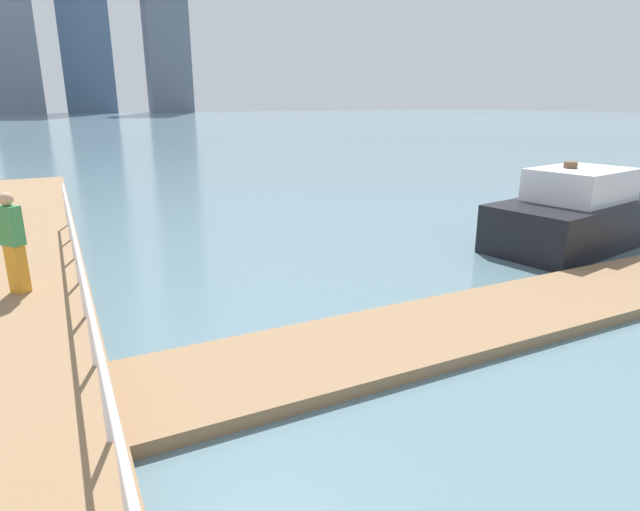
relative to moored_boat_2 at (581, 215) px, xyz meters
The scene contains 5 objects.
ground_plane 10.32m from the moored_boat_2, 143.49° to the left, with size 300.00×300.00×0.00m, color slate.
floating_dock 5.44m from the moored_boat_2, 149.85° to the right, with size 14.20×2.00×0.18m, color #93704C.
dock_piling_0 0.54m from the moored_boat_2, 162.98° to the left, with size 0.31×0.31×2.07m, color brown.
moored_boat_2 is the anchor object (origin of this frame).
pedestrian_2 12.38m from the moored_boat_2, behind, with size 0.40×0.42×1.69m.
Camera 1 is at (-3.30, 5.29, 3.50)m, focal length 29.66 mm.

